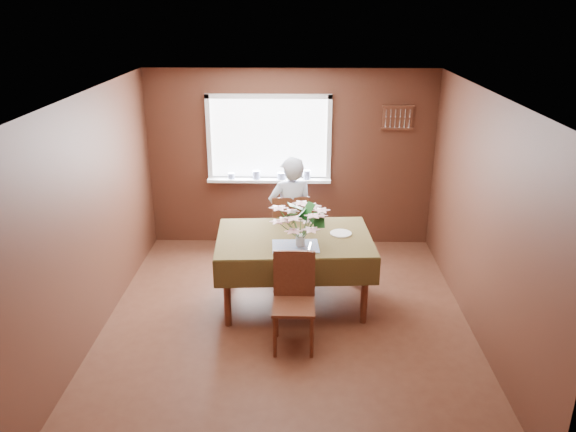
{
  "coord_description": "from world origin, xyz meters",
  "views": [
    {
      "loc": [
        0.13,
        -5.38,
        3.32
      ],
      "look_at": [
        0.0,
        0.55,
        1.05
      ],
      "focal_mm": 35.0,
      "sensor_mm": 36.0,
      "label": 1
    }
  ],
  "objects_px": {
    "chair_far": "(289,231)",
    "chair_near": "(294,296)",
    "seated_woman": "(291,216)",
    "dining_table": "(294,245)",
    "flower_bouquet": "(300,221)"
  },
  "relations": [
    {
      "from": "dining_table",
      "to": "seated_woman",
      "type": "distance_m",
      "value": 0.8
    },
    {
      "from": "dining_table",
      "to": "seated_woman",
      "type": "xyz_separation_m",
      "value": [
        -0.05,
        0.8,
        0.04
      ]
    },
    {
      "from": "dining_table",
      "to": "flower_bouquet",
      "type": "bearing_deg",
      "value": -78.58
    },
    {
      "from": "chair_near",
      "to": "seated_woman",
      "type": "bearing_deg",
      "value": 92.51
    },
    {
      "from": "chair_far",
      "to": "seated_woman",
      "type": "bearing_deg",
      "value": 113.03
    },
    {
      "from": "chair_far",
      "to": "flower_bouquet",
      "type": "distance_m",
      "value": 1.23
    },
    {
      "from": "chair_far",
      "to": "chair_near",
      "type": "distance_m",
      "value": 1.66
    },
    {
      "from": "flower_bouquet",
      "to": "chair_near",
      "type": "bearing_deg",
      "value": -96.22
    },
    {
      "from": "chair_far",
      "to": "seated_woman",
      "type": "height_order",
      "value": "seated_woman"
    },
    {
      "from": "chair_near",
      "to": "dining_table",
      "type": "bearing_deg",
      "value": 90.99
    },
    {
      "from": "chair_near",
      "to": "seated_woman",
      "type": "xyz_separation_m",
      "value": [
        -0.06,
        1.62,
        0.25
      ]
    },
    {
      "from": "dining_table",
      "to": "chair_near",
      "type": "xyz_separation_m",
      "value": [
        0.01,
        -0.82,
        -0.2
      ]
    },
    {
      "from": "dining_table",
      "to": "seated_woman",
      "type": "bearing_deg",
      "value": 90.0
    },
    {
      "from": "dining_table",
      "to": "chair_near",
      "type": "height_order",
      "value": "chair_near"
    },
    {
      "from": "chair_far",
      "to": "chair_near",
      "type": "bearing_deg",
      "value": 85.04
    }
  ]
}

